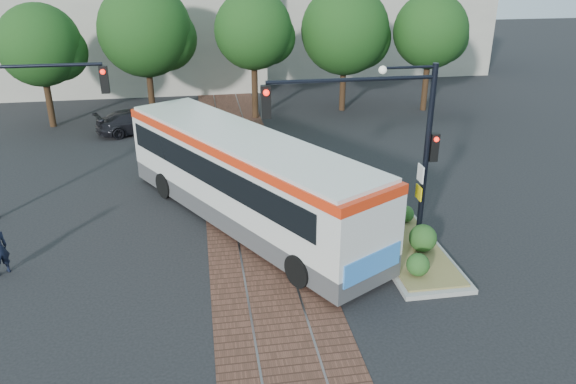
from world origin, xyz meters
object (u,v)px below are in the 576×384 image
(traffic_island, at_px, (410,243))
(signal_pole_left, at_px, (9,117))
(signal_pole_main, at_px, (390,133))
(parked_car, at_px, (137,121))
(city_bus, at_px, (244,175))

(traffic_island, distance_m, signal_pole_left, 14.50)
(signal_pole_main, relative_size, signal_pole_left, 1.00)
(parked_car, bearing_deg, traffic_island, -167.52)
(signal_pole_main, height_order, parked_car, signal_pole_main)
(city_bus, bearing_deg, parked_car, 82.19)
(city_bus, xyz_separation_m, parked_car, (-4.83, 11.87, -1.22))
(city_bus, bearing_deg, traffic_island, -61.02)
(parked_car, bearing_deg, signal_pole_left, 141.25)
(traffic_island, xyz_separation_m, parked_car, (-10.00, 14.99, 0.30))
(city_bus, height_order, signal_pole_main, signal_pole_main)
(traffic_island, bearing_deg, city_bus, 148.92)
(city_bus, bearing_deg, signal_pole_main, -65.63)
(signal_pole_main, xyz_separation_m, parked_car, (-9.05, 14.90, -3.53))
(city_bus, height_order, signal_pole_left, signal_pole_left)
(signal_pole_main, distance_m, parked_car, 17.78)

